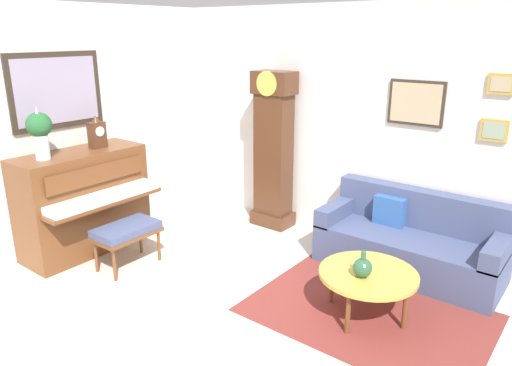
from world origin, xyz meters
name	(u,v)px	position (x,y,z in m)	size (l,w,h in m)	color
ground_plane	(222,324)	(0.00, 0.00, -0.05)	(6.40, 6.00, 0.10)	beige
wall_left	(48,130)	(-2.60, 0.00, 1.41)	(0.13, 4.90, 2.80)	silver
wall_back	(355,126)	(0.02, 2.40, 1.40)	(5.30, 0.13, 2.80)	silver
area_rug	(367,313)	(1.00, 0.89, 0.00)	(2.10, 1.50, 0.01)	maroon
piano	(84,201)	(-2.23, 0.13, 0.60)	(0.87, 1.44, 1.19)	brown
piano_bench	(127,232)	(-1.50, 0.14, 0.41)	(0.42, 0.70, 0.48)	brown
grandfather_clock	(273,155)	(-0.95, 2.10, 0.96)	(0.52, 0.34, 2.03)	#4C2B19
couch	(410,242)	(0.97, 1.98, 0.31)	(1.90, 0.80, 0.84)	#424C70
coffee_table	(368,275)	(0.99, 0.86, 0.40)	(0.88, 0.88, 0.43)	gold
mantel_clock	(97,133)	(-2.23, 0.39, 1.36)	(0.13, 0.18, 0.38)	#4C2B19
flower_vase	(40,130)	(-2.23, -0.29, 1.50)	(0.26, 0.26, 0.58)	silver
green_jug	(363,268)	(0.98, 0.75, 0.52)	(0.17, 0.17, 0.24)	#234C33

